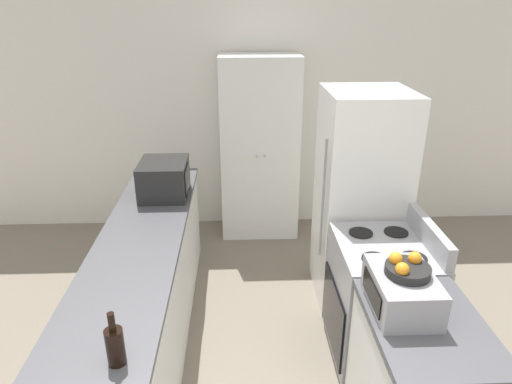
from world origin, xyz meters
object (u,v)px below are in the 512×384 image
toaster_oven (402,291)px  refrigerator (360,200)px  pantry_cabinet (260,149)px  wine_bottle (115,345)px  fruit_bowl (407,268)px  microwave (164,179)px  stove (379,299)px

toaster_oven → refrigerator: bearing=84.3°
pantry_cabinet → wine_bottle: (-0.80, -3.01, 0.04)m
wine_bottle → toaster_oven: bearing=13.8°
fruit_bowl → refrigerator: bearing=84.8°
microwave → stove: bearing=-30.0°
wine_bottle → toaster_oven: wine_bottle is taller
pantry_cabinet → fruit_bowl: size_ratio=8.17×
wine_bottle → fruit_bowl: fruit_bowl is taller
pantry_cabinet → microwave: bearing=-129.5°
toaster_oven → fruit_bowl: fruit_bowl is taller
stove → refrigerator: refrigerator is taller
stove → fruit_bowl: size_ratio=4.47×
refrigerator → microwave: bearing=173.7°
stove → toaster_oven: 0.88m
stove → wine_bottle: bearing=-147.0°
pantry_cabinet → toaster_oven: bearing=-76.5°
pantry_cabinet → stove: size_ratio=1.83×
refrigerator → fruit_bowl: refrigerator is taller
fruit_bowl → stove: bearing=79.7°
refrigerator → wine_bottle: size_ratio=6.51×
microwave → fruit_bowl: size_ratio=1.94×
microwave → toaster_oven: size_ratio=1.02×
microwave → toaster_oven: 2.20m
refrigerator → stove: bearing=-90.8°
wine_bottle → fruit_bowl: (1.46, 0.36, 0.14)m
stove → toaster_oven: bearing=-101.1°
pantry_cabinet → microwave: pantry_cabinet is taller
pantry_cabinet → fruit_bowl: pantry_cabinet is taller
microwave → refrigerator: bearing=-6.3°
pantry_cabinet → wine_bottle: bearing=-105.0°
stove → toaster_oven: toaster_oven is taller
pantry_cabinet → fruit_bowl: 2.73m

